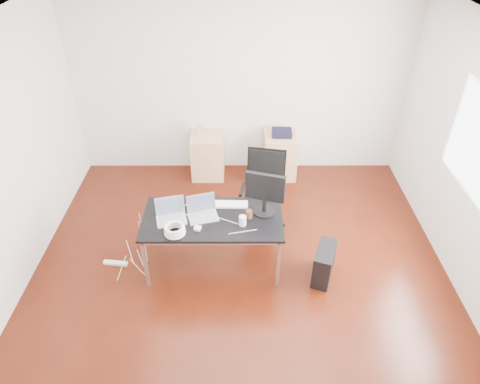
{
  "coord_description": "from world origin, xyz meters",
  "views": [
    {
      "loc": [
        -0.0,
        -3.57,
        3.81
      ],
      "look_at": [
        0.0,
        0.55,
        0.85
      ],
      "focal_mm": 32.0,
      "sensor_mm": 36.0,
      "label": 1
    }
  ],
  "objects_px": {
    "desk": "(213,221)",
    "office_chair": "(264,188)",
    "filing_cabinet_left": "(208,156)",
    "pc_tower": "(324,264)",
    "filing_cabinet_right": "(280,156)"
  },
  "relations": [
    {
      "from": "desk",
      "to": "office_chair",
      "type": "relative_size",
      "value": 1.48
    },
    {
      "from": "office_chair",
      "to": "filing_cabinet_left",
      "type": "height_order",
      "value": "office_chair"
    },
    {
      "from": "office_chair",
      "to": "filing_cabinet_left",
      "type": "distance_m",
      "value": 1.52
    },
    {
      "from": "desk",
      "to": "pc_tower",
      "type": "relative_size",
      "value": 3.56
    },
    {
      "from": "office_chair",
      "to": "pc_tower",
      "type": "bearing_deg",
      "value": -44.6
    },
    {
      "from": "office_chair",
      "to": "desk",
      "type": "bearing_deg",
      "value": -118.6
    },
    {
      "from": "office_chair",
      "to": "pc_tower",
      "type": "height_order",
      "value": "office_chair"
    },
    {
      "from": "filing_cabinet_left",
      "to": "pc_tower",
      "type": "relative_size",
      "value": 1.56
    },
    {
      "from": "office_chair",
      "to": "filing_cabinet_right",
      "type": "xyz_separation_m",
      "value": [
        0.32,
        1.26,
        -0.26
      ]
    },
    {
      "from": "desk",
      "to": "office_chair",
      "type": "bearing_deg",
      "value": 50.39
    },
    {
      "from": "filing_cabinet_right",
      "to": "pc_tower",
      "type": "bearing_deg",
      "value": -81.11
    },
    {
      "from": "desk",
      "to": "filing_cabinet_right",
      "type": "distance_m",
      "value": 2.25
    },
    {
      "from": "desk",
      "to": "filing_cabinet_left",
      "type": "distance_m",
      "value": 2.05
    },
    {
      "from": "desk",
      "to": "pc_tower",
      "type": "xyz_separation_m",
      "value": [
        1.3,
        -0.22,
        -0.46
      ]
    },
    {
      "from": "desk",
      "to": "office_chair",
      "type": "distance_m",
      "value": 0.99
    }
  ]
}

